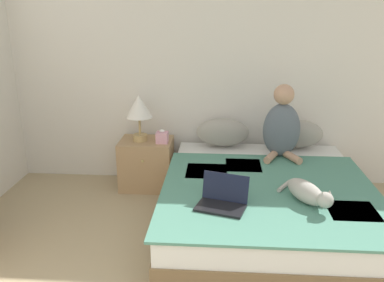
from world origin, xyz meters
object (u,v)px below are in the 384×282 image
at_px(person_sitting, 282,126).
at_px(bed, 265,205).
at_px(nightstand, 147,164).
at_px(table_lamp, 139,109).
at_px(pillow_near, 223,132).
at_px(cat_tabby, 308,193).
at_px(laptop_open, 222,200).
at_px(pillow_far, 296,134).
at_px(tissue_box, 162,137).

bearing_deg(person_sitting, bed, -107.07).
xyz_separation_m(nightstand, table_lamp, (-0.06, -0.01, 0.60)).
height_order(pillow_near, table_lamp, table_lamp).
relative_size(cat_tabby, laptop_open, 1.41).
bearing_deg(laptop_open, bed, 69.46).
xyz_separation_m(cat_tabby, table_lamp, (-1.49, 1.20, 0.32)).
bearing_deg(laptop_open, pillow_far, 77.76).
relative_size(pillow_near, table_lamp, 1.14).
distance_m(pillow_near, table_lamp, 0.90).
bearing_deg(table_lamp, bed, -32.82).
distance_m(cat_tabby, tissue_box, 1.70).
xyz_separation_m(bed, laptop_open, (-0.38, -0.50, 0.28)).
height_order(laptop_open, nightstand, laptop_open).
distance_m(bed, nightstand, 1.43).
height_order(bed, pillow_near, pillow_near).
bearing_deg(table_lamp, pillow_far, 2.93).
bearing_deg(pillow_far, nightstand, -177.33).
relative_size(laptop_open, table_lamp, 0.84).
xyz_separation_m(person_sitting, laptop_open, (-0.57, -1.11, -0.26)).
xyz_separation_m(person_sitting, table_lamp, (-1.42, 0.19, 0.10)).
bearing_deg(nightstand, pillow_near, 5.18).
bearing_deg(bed, table_lamp, 147.18).
xyz_separation_m(pillow_near, cat_tabby, (0.63, -1.28, -0.06)).
relative_size(pillow_near, pillow_far, 1.00).
height_order(pillow_far, cat_tabby, pillow_far).
height_order(pillow_far, nightstand, pillow_far).
xyz_separation_m(bed, cat_tabby, (0.25, -0.40, 0.32)).
bearing_deg(tissue_box, pillow_far, 5.49).
xyz_separation_m(pillow_near, pillow_far, (0.76, 0.00, 0.00)).
bearing_deg(pillow_near, pillow_far, 0.00).
height_order(cat_tabby, laptop_open, laptop_open).
xyz_separation_m(bed, pillow_near, (-0.38, 0.88, 0.38)).
bearing_deg(laptop_open, pillow_near, 106.42).
distance_m(person_sitting, nightstand, 1.47).
relative_size(pillow_far, table_lamp, 1.14).
distance_m(pillow_far, table_lamp, 1.64).
relative_size(person_sitting, laptop_open, 1.75).
bearing_deg(cat_tabby, laptop_open, -108.29).
xyz_separation_m(laptop_open, nightstand, (-0.80, 1.31, -0.25)).
height_order(bed, tissue_box, tissue_box).
distance_m(bed, pillow_near, 1.03).
relative_size(cat_tabby, nightstand, 1.05).
height_order(pillow_far, tissue_box, pillow_far).
relative_size(pillow_far, person_sitting, 0.78).
distance_m(pillow_near, pillow_far, 0.76).
xyz_separation_m(pillow_near, tissue_box, (-0.62, -0.13, -0.03)).
bearing_deg(laptop_open, person_sitting, 79.46).
bearing_deg(bed, person_sitting, 72.93).
distance_m(person_sitting, laptop_open, 1.27).
bearing_deg(tissue_box, laptop_open, -63.71).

